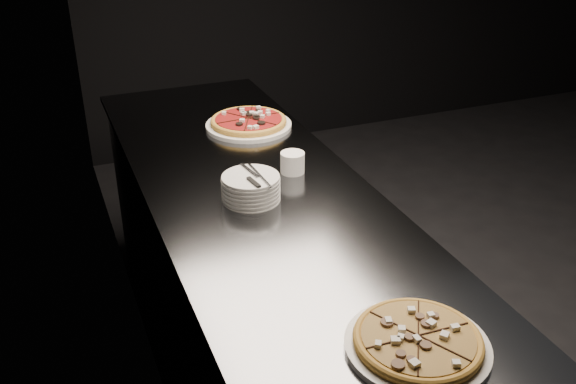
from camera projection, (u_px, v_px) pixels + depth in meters
name	position (u px, v px, depth m)	size (l,w,h in m)	color
wall_left	(135.00, 66.00, 1.80)	(0.02, 5.00, 2.80)	black
counter	(265.00, 305.00, 2.35)	(0.74, 2.44, 0.92)	#55575C
pizza_mushroom	(418.00, 342.00, 1.46)	(0.33, 0.33, 0.04)	white
pizza_tomato	(249.00, 122.00, 2.66)	(0.36, 0.36, 0.04)	white
plate_stack	(251.00, 188.00, 2.09)	(0.19, 0.19, 0.09)	white
cutlery	(254.00, 177.00, 2.06)	(0.07, 0.20, 0.01)	#B0B3B7
ramekin	(293.00, 162.00, 2.27)	(0.09, 0.09, 0.08)	white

